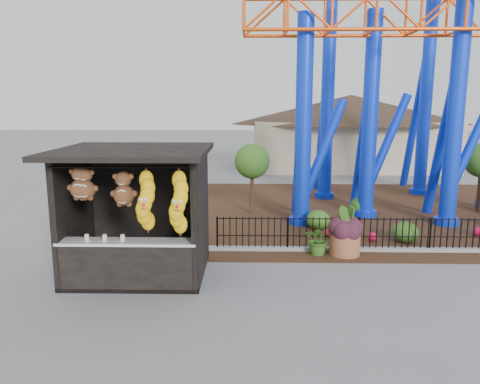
{
  "coord_description": "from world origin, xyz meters",
  "views": [
    {
      "loc": [
        -0.27,
        -9.77,
        4.19
      ],
      "look_at": [
        -0.52,
        1.5,
        2.0
      ],
      "focal_mm": 35.0,
      "sensor_mm": 36.0,
      "label": 1
    }
  ],
  "objects_px": {
    "terracotta_planter": "(345,244)",
    "potted_plant": "(319,240)",
    "prize_booth": "(136,216)",
    "roller_coaster": "(398,39)"
  },
  "relations": [
    {
      "from": "roller_coaster",
      "to": "potted_plant",
      "type": "relative_size",
      "value": 12.58
    },
    {
      "from": "roller_coaster",
      "to": "potted_plant",
      "type": "xyz_separation_m",
      "value": [
        -3.48,
        -5.53,
        -6.01
      ]
    },
    {
      "from": "prize_booth",
      "to": "roller_coaster",
      "type": "height_order",
      "value": "roller_coaster"
    },
    {
      "from": "roller_coaster",
      "to": "terracotta_planter",
      "type": "height_order",
      "value": "roller_coaster"
    },
    {
      "from": "potted_plant",
      "to": "terracotta_planter",
      "type": "bearing_deg",
      "value": 7.58
    },
    {
      "from": "prize_booth",
      "to": "potted_plant",
      "type": "xyz_separation_m",
      "value": [
        4.62,
        1.79,
        -1.09
      ]
    },
    {
      "from": "roller_coaster",
      "to": "potted_plant",
      "type": "height_order",
      "value": "roller_coaster"
    },
    {
      "from": "prize_booth",
      "to": "roller_coaster",
      "type": "distance_m",
      "value": 11.97
    },
    {
      "from": "roller_coaster",
      "to": "terracotta_planter",
      "type": "distance_m",
      "value": 8.7
    },
    {
      "from": "terracotta_planter",
      "to": "potted_plant",
      "type": "bearing_deg",
      "value": 180.0
    }
  ]
}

